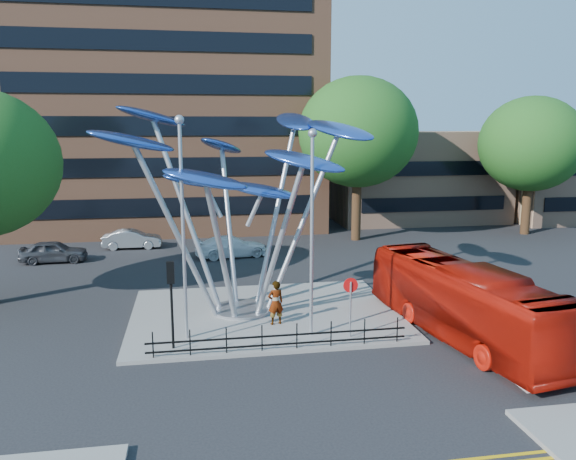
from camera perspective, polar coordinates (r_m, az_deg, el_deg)
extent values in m
plane|color=black|center=(20.59, 2.72, -14.01)|extent=(120.00, 120.00, 0.00)
cube|color=slate|center=(25.90, -2.34, -8.55)|extent=(12.00, 9.00, 0.15)
cube|color=brown|center=(50.71, -12.35, 17.67)|extent=(25.00, 15.00, 30.00)
cube|color=tan|center=(52.47, 12.93, 5.35)|extent=(15.00, 8.00, 8.00)
cube|color=tan|center=(57.68, 26.68, 4.45)|extent=(12.00, 8.00, 7.00)
cylinder|color=black|center=(42.42, 6.97, 2.80)|extent=(0.70, 0.70, 5.72)
ellipsoid|color=#1D4C15|center=(42.04, 7.13, 9.84)|extent=(8.80, 8.80, 8.10)
cylinder|color=black|center=(48.35, 23.09, 2.59)|extent=(0.70, 0.70, 5.06)
ellipsoid|color=#1D4C15|center=(47.99, 23.50, 8.03)|extent=(8.00, 8.00, 7.36)
cylinder|color=#9EA0A5|center=(26.22, -4.67, -8.02)|extent=(2.80, 2.80, 0.12)
cylinder|color=#9EA0A5|center=(24.60, -7.46, -0.07)|extent=(0.24, 0.24, 7.80)
ellipsoid|color=#2950B1|center=(23.29, -15.58, 8.70)|extent=(3.92, 2.95, 1.39)
cylinder|color=#9EA0A5|center=(24.39, -5.51, -1.80)|extent=(0.24, 0.24, 6.40)
ellipsoid|color=#2950B1|center=(21.67, -8.40, 5.14)|extent=(3.47, 1.78, 1.31)
cylinder|color=#9EA0A5|center=(24.61, -3.23, -0.94)|extent=(0.24, 0.24, 7.00)
ellipsoid|color=#2950B1|center=(22.85, 1.65, 7.04)|extent=(3.81, 3.11, 1.36)
cylinder|color=#9EA0A5|center=(25.35, -2.10, 0.79)|extent=(0.24, 0.24, 8.20)
ellipsoid|color=#2950B1|center=(26.04, 5.27, 10.08)|extent=(3.52, 4.06, 1.44)
cylinder|color=#9EA0A5|center=(26.15, -3.24, 1.53)|extent=(0.24, 0.24, 8.60)
ellipsoid|color=#2950B1|center=(28.13, 0.74, 10.98)|extent=(2.21, 3.79, 1.39)
cylinder|color=#9EA0A5|center=(26.26, -5.42, 0.21)|extent=(0.24, 0.24, 7.40)
ellipsoid|color=#2950B1|center=(28.42, -6.76, 8.48)|extent=(3.02, 3.71, 1.34)
cylinder|color=#9EA0A5|center=(25.51, -7.13, 1.46)|extent=(0.24, 0.24, 8.80)
ellipsoid|color=#2950B1|center=(26.63, -13.64, 11.14)|extent=(3.88, 3.60, 1.42)
ellipsoid|color=#2950B1|center=(25.09, -9.03, 4.94)|extent=(3.40, 1.96, 1.13)
ellipsoid|color=#2950B1|center=(24.71, -2.70, 4.04)|extent=(3.39, 2.16, 1.11)
cylinder|color=#9EA0A5|center=(22.17, -10.59, -0.42)|extent=(0.14, 0.14, 8.50)
sphere|color=#9EA0A5|center=(21.77, -10.99, 10.94)|extent=(0.36, 0.36, 0.36)
cylinder|color=#9EA0A5|center=(22.20, 2.42, -0.89)|extent=(0.14, 0.14, 8.00)
sphere|color=#9EA0A5|center=(21.75, 2.51, 9.81)|extent=(0.36, 0.36, 0.36)
cylinder|color=black|center=(21.88, -11.71, -7.78)|extent=(0.10, 0.10, 3.20)
cube|color=black|center=(21.48, -11.85, -4.24)|extent=(0.28, 0.18, 0.85)
sphere|color=#FF0C0C|center=(21.42, -11.88, -3.51)|extent=(0.18, 0.18, 0.18)
cylinder|color=#9EA0A5|center=(22.83, 6.35, -8.03)|extent=(0.08, 0.08, 2.30)
cylinder|color=red|center=(22.56, 6.38, -5.60)|extent=(0.60, 0.04, 0.60)
cube|color=white|center=(22.57, 6.37, -5.59)|extent=(0.42, 0.03, 0.10)
cylinder|color=black|center=(21.54, -13.57, -11.27)|extent=(0.05, 0.05, 1.00)
cylinder|color=black|center=(21.48, -9.92, -11.19)|extent=(0.05, 0.05, 1.00)
cylinder|color=black|center=(21.51, -6.28, -11.07)|extent=(0.05, 0.05, 1.00)
cylinder|color=black|center=(21.62, -2.66, -10.90)|extent=(0.05, 0.05, 1.00)
cylinder|color=black|center=(21.81, 0.91, -10.69)|extent=(0.05, 0.05, 1.00)
cylinder|color=black|center=(22.08, 4.39, -10.45)|extent=(0.05, 0.05, 1.00)
cylinder|color=black|center=(22.42, 7.78, -10.18)|extent=(0.05, 0.05, 1.00)
cylinder|color=black|center=(22.85, 11.04, -9.88)|extent=(0.05, 0.05, 1.00)
cube|color=black|center=(21.68, -0.87, -10.68)|extent=(10.00, 0.06, 0.06)
cube|color=black|center=(21.81, -0.87, -11.53)|extent=(10.00, 0.06, 0.06)
imported|color=#961006|center=(23.99, 17.38, -6.95)|extent=(4.25, 11.27, 3.07)
imported|color=gray|center=(24.16, -1.27, -7.38)|extent=(0.79, 0.61, 1.92)
imported|color=#3D3F45|center=(38.51, -22.72, -2.02)|extent=(4.14, 1.78, 1.39)
imported|color=#979B9E|center=(41.00, -15.55, -0.90)|extent=(4.05, 1.43, 1.33)
imported|color=white|center=(37.19, -5.77, -1.67)|extent=(5.01, 2.70, 1.38)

